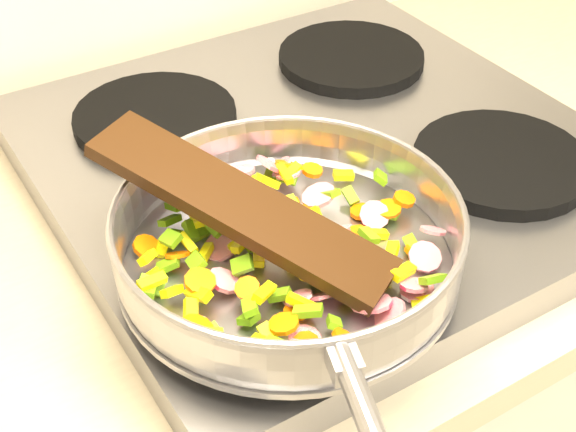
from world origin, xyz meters
TOP-DOWN VIEW (x-y plane):
  - cooktop at (-0.70, 1.67)m, footprint 0.60×0.60m
  - grate_fl at (-0.84, 1.52)m, footprint 0.19×0.19m
  - grate_fr at (-0.56, 1.52)m, footprint 0.19×0.19m
  - grate_bl at (-0.84, 1.81)m, footprint 0.19×0.19m
  - grate_br at (-0.56, 1.81)m, footprint 0.19×0.19m
  - saute_pan at (-0.85, 1.50)m, footprint 0.35×0.51m
  - vegetable_heap at (-0.85, 1.50)m, footprint 0.28×0.29m
  - wooden_spatula at (-0.88, 1.53)m, footprint 0.20×0.28m

SIDE VIEW (x-z plane):
  - cooktop at x=-0.70m, z-range 0.90..0.94m
  - grate_fl at x=-0.84m, z-range 0.94..0.96m
  - grate_fr at x=-0.56m, z-range 0.94..0.96m
  - grate_bl at x=-0.84m, z-range 0.94..0.96m
  - grate_br at x=-0.56m, z-range 0.94..0.96m
  - vegetable_heap at x=-0.85m, z-range 0.95..1.00m
  - saute_pan at x=-0.85m, z-range 0.96..1.02m
  - wooden_spatula at x=-0.88m, z-range 0.97..1.06m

